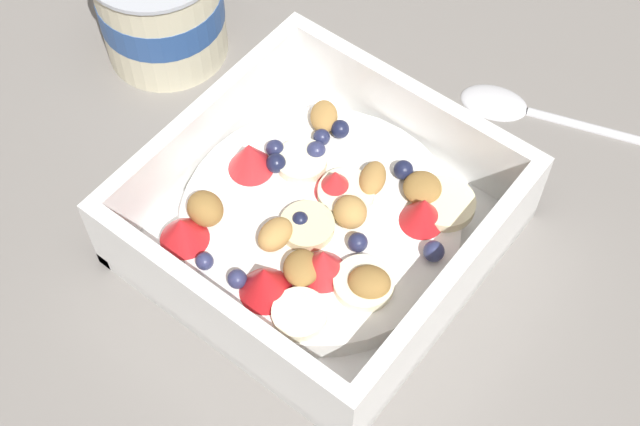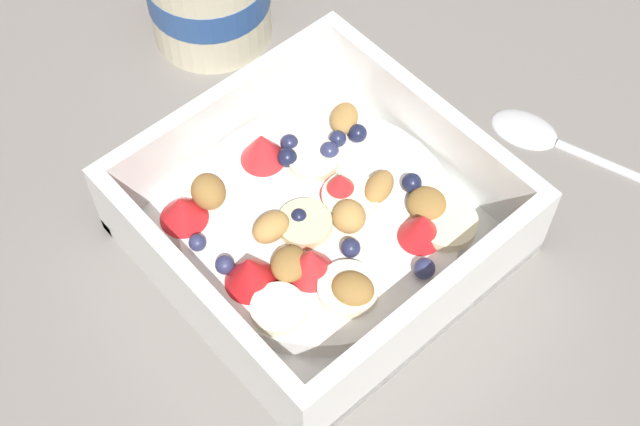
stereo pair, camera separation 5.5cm
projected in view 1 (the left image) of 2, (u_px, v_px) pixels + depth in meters
name	position (u px, v px, depth m)	size (l,w,h in m)	color
ground_plane	(287.00, 237.00, 0.57)	(2.40, 2.40, 0.00)	gray
fruit_bowl	(319.00, 222.00, 0.55)	(0.20, 0.20, 0.06)	white
spoon	(532.00, 109.00, 0.63)	(0.07, 0.17, 0.01)	silver
yogurt_cup	(161.00, 7.00, 0.63)	(0.09, 0.09, 0.08)	beige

